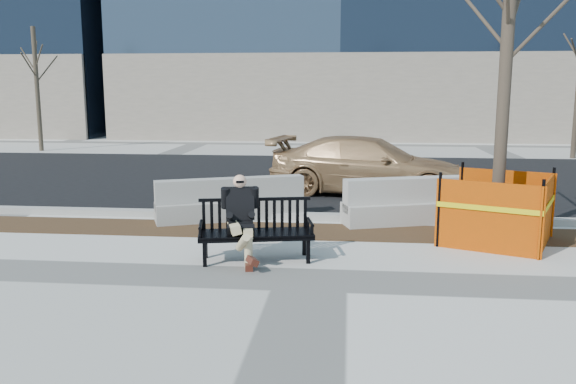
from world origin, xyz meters
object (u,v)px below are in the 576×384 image
at_px(tree_fence, 495,242).
at_px(jersey_barrier_left, 231,220).
at_px(bench, 256,261).
at_px(sedan, 368,194).
at_px(jersey_barrier_right, 422,223).
at_px(seated_man, 241,260).

distance_m(tree_fence, jersey_barrier_left, 4.72).
relative_size(bench, sedan, 0.36).
distance_m(tree_fence, sedan, 4.62).
bearing_deg(tree_fence, jersey_barrier_left, 165.43).
bearing_deg(jersey_barrier_left, jersey_barrier_right, -20.91).
relative_size(seated_man, jersey_barrier_right, 0.41).
relative_size(bench, jersey_barrier_right, 0.56).
bearing_deg(jersey_barrier_left, sedan, 26.00).
distance_m(bench, jersey_barrier_right, 3.82).
relative_size(tree_fence, jersey_barrier_right, 1.97).
bearing_deg(bench, sedan, 60.85).
distance_m(sedan, jersey_barrier_right, 3.05).
bearing_deg(jersey_barrier_left, seated_man, -98.34).
height_order(seated_man, jersey_barrier_left, seated_man).
xyz_separation_m(bench, seated_man, (-0.22, -0.00, 0.00)).
distance_m(seated_man, jersey_barrier_left, 2.71).
bearing_deg(tree_fence, bench, -158.66).
bearing_deg(sedan, seated_man, 172.11).
bearing_deg(seated_man, bench, -11.54).
bearing_deg(seated_man, sedan, 58.82).
xyz_separation_m(sedan, jersey_barrier_right, (0.90, -2.91, 0.00)).
relative_size(bench, jersey_barrier_left, 0.60).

